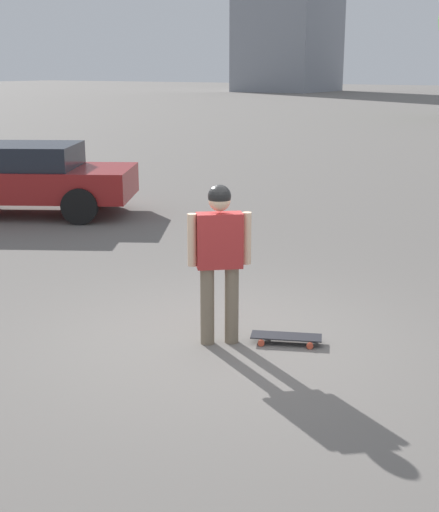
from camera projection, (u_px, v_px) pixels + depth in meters
name	position (u px, v px, depth m)	size (l,w,h in m)	color
ground_plane	(220.00, 343.00, 7.66)	(220.00, 220.00, 0.00)	slate
person	(220.00, 251.00, 7.40)	(0.46, 0.54, 1.71)	#7A6B56
skateboard	(286.00, 337.00, 7.63)	(0.51, 0.79, 0.08)	#232328
car_parked_near	(24.00, 177.00, 14.17)	(3.70, 4.70, 1.40)	maroon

